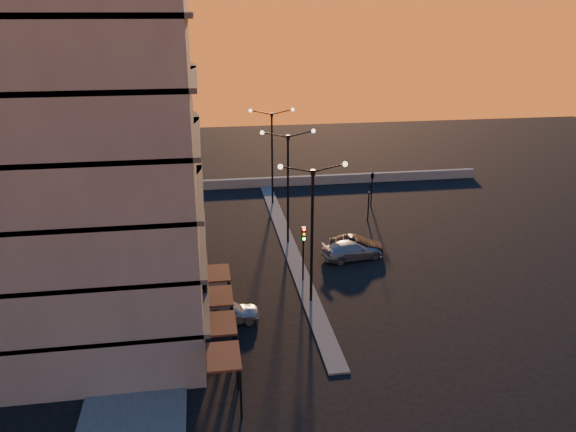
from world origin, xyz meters
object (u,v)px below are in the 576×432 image
Objects in this scene: streetlamp_mid at (288,179)px; traffic_light_main at (304,245)px; car_wagon at (352,250)px; car_hatchback at (227,312)px; car_sedan at (356,246)px.

traffic_light_main is at bearing -90.00° from streetlamp_mid.
car_hatchback is at bearing 118.53° from car_wagon.
traffic_light_main is at bearing -51.98° from car_hatchback.
streetlamp_mid is 7.57m from car_sedan.
streetlamp_mid is at bearing 90.00° from traffic_light_main.
streetlamp_mid reaches higher than car_sedan.
streetlamp_mid is at bearing 71.69° from car_sedan.
car_sedan is at bearing 40.45° from traffic_light_main.
car_wagon is (4.50, 3.45, -2.19)m from traffic_light_main.
traffic_light_main is (0.00, -7.13, -2.70)m from streetlamp_mid.
car_wagon reaches higher than car_sedan.
streetlamp_mid is 2.24× the size of traffic_light_main.
traffic_light_main is 0.88× the size of car_wagon.
streetlamp_mid is 1.97× the size of car_wagon.
traffic_light_main reaches higher than car_hatchback.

